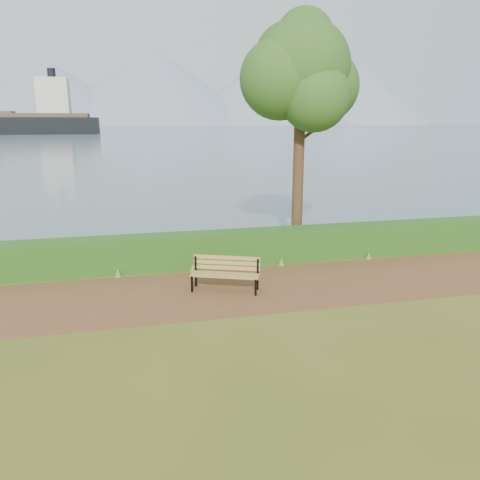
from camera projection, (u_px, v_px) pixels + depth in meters
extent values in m
plane|color=#4A5718|center=(246.00, 294.00, 11.89)|extent=(140.00, 140.00, 0.00)
cube|color=brown|center=(244.00, 289.00, 12.17)|extent=(40.00, 3.40, 0.01)
cube|color=#1D4B15|center=(226.00, 248.00, 14.22)|extent=(32.00, 0.85, 1.00)
cube|color=#44616E|center=(133.00, 127.00, 257.00)|extent=(700.00, 510.00, 0.00)
cone|color=gray|center=(50.00, 93.00, 365.02)|extent=(160.00, 160.00, 48.00)
cone|color=gray|center=(153.00, 86.00, 390.35)|extent=(190.00, 190.00, 62.00)
cone|color=gray|center=(258.00, 95.00, 407.00)|extent=(170.00, 170.00, 50.00)
cone|color=gray|center=(349.00, 92.00, 435.30)|extent=(150.00, 150.00, 58.00)
cone|color=gray|center=(118.00, 104.00, 410.67)|extent=(120.00, 120.00, 35.00)
cone|color=gray|center=(292.00, 102.00, 440.65)|extent=(130.00, 130.00, 40.00)
cube|color=black|center=(192.00, 284.00, 11.92)|extent=(0.07, 0.07, 0.44)
cube|color=black|center=(196.00, 272.00, 12.28)|extent=(0.07, 0.07, 0.84)
cube|color=black|center=(194.00, 274.00, 12.08)|extent=(0.23, 0.49, 0.05)
cube|color=black|center=(256.00, 288.00, 11.68)|extent=(0.07, 0.07, 0.44)
cube|color=black|center=(258.00, 275.00, 12.04)|extent=(0.07, 0.07, 0.84)
cube|color=black|center=(257.00, 278.00, 11.84)|extent=(0.23, 0.49, 0.05)
cube|color=olive|center=(224.00, 277.00, 11.78)|extent=(1.66, 0.74, 0.03)
cube|color=olive|center=(225.00, 276.00, 11.89)|extent=(1.66, 0.74, 0.03)
cube|color=olive|center=(225.00, 274.00, 12.01)|extent=(1.66, 0.74, 0.03)
cube|color=olive|center=(226.00, 273.00, 12.13)|extent=(1.66, 0.74, 0.03)
cube|color=olive|center=(227.00, 268.00, 12.16)|extent=(1.65, 0.69, 0.10)
cube|color=olive|center=(227.00, 263.00, 12.12)|extent=(1.65, 0.69, 0.10)
cube|color=olive|center=(227.00, 258.00, 12.09)|extent=(1.65, 0.69, 0.10)
cylinder|color=#3A2318|center=(299.00, 155.00, 15.08)|extent=(0.35, 0.35, 6.38)
sphere|color=#22501A|center=(301.00, 68.00, 14.41)|extent=(3.01, 3.01, 3.01)
sphere|color=#22501A|center=(323.00, 86.00, 14.92)|extent=(2.30, 2.30, 2.30)
sphere|color=#22501A|center=(280.00, 79.00, 14.23)|extent=(2.48, 2.48, 2.48)
sphere|color=#22501A|center=(315.00, 97.00, 14.08)|extent=(2.13, 2.13, 2.13)
sphere|color=#22501A|center=(286.00, 54.00, 14.76)|extent=(1.95, 1.95, 1.95)
sphere|color=#22501A|center=(304.00, 37.00, 14.29)|extent=(1.77, 1.77, 1.77)
cylinder|color=#3A2318|center=(311.00, 132.00, 14.99)|extent=(0.93, 0.11, 0.70)
cylinder|color=#3A2318|center=(288.00, 118.00, 14.80)|extent=(0.72, 0.33, 0.64)
cube|color=silver|center=(54.00, 97.00, 139.10)|extent=(8.84, 8.11, 10.78)
cylinder|color=black|center=(51.00, 74.00, 137.51)|extent=(2.35, 2.35, 3.43)
cube|color=brown|center=(3.00, 112.00, 136.99)|extent=(5.90, 6.48, 0.78)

